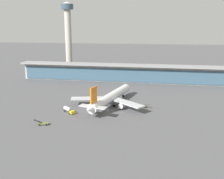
# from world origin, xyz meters

# --- Properties ---
(ground_plane) EXTENTS (1200.00, 1200.00, 0.00)m
(ground_plane) POSITION_xyz_m (0.00, 0.00, 0.00)
(ground_plane) COLOR #515154
(airliner_on_stand) EXTENTS (44.95, 59.34, 15.94)m
(airliner_on_stand) POSITION_xyz_m (0.96, 8.62, 5.02)
(airliner_on_stand) COLOR white
(airliner_on_stand) RESTS_ON ground
(service_truck_near_nose_yellow) EXTENTS (8.07, 7.20, 2.95)m
(service_truck_near_nose_yellow) POSITION_xyz_m (-18.93, -7.99, 1.71)
(service_truck_near_nose_yellow) COLOR yellow
(service_truck_near_nose_yellow) RESTS_ON ground
(service_truck_under_wing_olive) EXTENTS (5.85, 5.68, 2.70)m
(service_truck_under_wing_olive) POSITION_xyz_m (20.43, 9.41, 0.81)
(service_truck_under_wing_olive) COLOR olive
(service_truck_under_wing_olive) RESTS_ON ground
(service_truck_mid_apron_olive) EXTENTS (6.94, 2.77, 2.70)m
(service_truck_mid_apron_olive) POSITION_xyz_m (-24.83, -27.23, 0.81)
(service_truck_mid_apron_olive) COLOR olive
(service_truck_mid_apron_olive) RESTS_ON ground
(terminal_building) EXTENTS (183.60, 12.80, 15.20)m
(terminal_building) POSITION_xyz_m (0.00, 77.50, 7.87)
(terminal_building) COLOR #B2ADA3
(terminal_building) RESTS_ON ground
(control_tower) EXTENTS (12.00, 12.00, 74.73)m
(control_tower) POSITION_xyz_m (-61.47, 111.13, 40.70)
(control_tower) COLOR #B2ADA3
(control_tower) RESTS_ON ground
(safety_cone_alpha) EXTENTS (0.62, 0.62, 0.70)m
(safety_cone_alpha) POSITION_xyz_m (-14.24, -11.84, 0.32)
(safety_cone_alpha) COLOR orange
(safety_cone_alpha) RESTS_ON ground
(safety_cone_bravo) EXTENTS (0.62, 0.62, 0.70)m
(safety_cone_bravo) POSITION_xyz_m (-12.71, -13.37, 0.32)
(safety_cone_bravo) COLOR orange
(safety_cone_bravo) RESTS_ON ground
(safety_cone_charlie) EXTENTS (0.62, 0.62, 0.70)m
(safety_cone_charlie) POSITION_xyz_m (1.30, -8.51, 0.32)
(safety_cone_charlie) COLOR orange
(safety_cone_charlie) RESTS_ON ground
(safety_cone_delta) EXTENTS (0.62, 0.62, 0.70)m
(safety_cone_delta) POSITION_xyz_m (19.12, -13.65, 0.32)
(safety_cone_delta) COLOR orange
(safety_cone_delta) RESTS_ON ground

